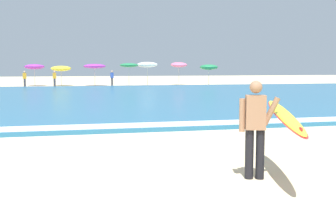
% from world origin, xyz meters
% --- Properties ---
extents(ground_plane, '(160.00, 160.00, 0.00)m').
position_xyz_m(ground_plane, '(0.00, 0.00, 0.00)').
color(ground_plane, beige).
extents(sea, '(120.00, 28.00, 0.14)m').
position_xyz_m(sea, '(0.00, 20.12, 0.07)').
color(sea, teal).
rests_on(sea, ground).
extents(surf_foam, '(120.00, 1.06, 0.01)m').
position_xyz_m(surf_foam, '(0.00, 6.72, 0.15)').
color(surf_foam, white).
rests_on(surf_foam, sea).
extents(surfer_with_board, '(1.31, 2.87, 1.73)m').
position_xyz_m(surfer_with_board, '(2.70, 0.61, 1.03)').
color(surfer_with_board, black).
rests_on(surfer_with_board, ground).
extents(beach_umbrella_2, '(1.99, 2.01, 2.25)m').
position_xyz_m(beach_umbrella_2, '(-4.70, 37.91, 1.96)').
color(beach_umbrella_2, beige).
rests_on(beach_umbrella_2, ground).
extents(beach_umbrella_3, '(2.05, 2.06, 2.09)m').
position_xyz_m(beach_umbrella_3, '(-2.07, 37.60, 1.79)').
color(beach_umbrella_3, beige).
rests_on(beach_umbrella_3, ground).
extents(beach_umbrella_4, '(2.24, 2.25, 2.26)m').
position_xyz_m(beach_umbrella_4, '(1.29, 36.59, 2.02)').
color(beach_umbrella_4, beige).
rests_on(beach_umbrella_4, ground).
extents(beach_umbrella_5, '(1.87, 1.88, 2.34)m').
position_xyz_m(beach_umbrella_5, '(4.65, 35.52, 2.11)').
color(beach_umbrella_5, beige).
rests_on(beach_umbrella_5, ground).
extents(beach_umbrella_6, '(2.09, 2.11, 2.47)m').
position_xyz_m(beach_umbrella_6, '(6.55, 35.49, 2.16)').
color(beach_umbrella_6, beige).
rests_on(beach_umbrella_6, ground).
extents(beach_umbrella_7, '(1.74, 1.78, 2.50)m').
position_xyz_m(beach_umbrella_7, '(10.09, 36.33, 2.17)').
color(beach_umbrella_7, beige).
rests_on(beach_umbrella_7, ground).
extents(beach_umbrella_8, '(1.89, 1.89, 2.20)m').
position_xyz_m(beach_umbrella_8, '(13.01, 35.11, 1.91)').
color(beach_umbrella_8, beige).
rests_on(beach_umbrella_8, ground).
extents(beachgoer_near_row_left, '(0.32, 0.20, 1.58)m').
position_xyz_m(beachgoer_near_row_left, '(-5.30, 34.68, 0.84)').
color(beachgoer_near_row_left, '#383842').
rests_on(beachgoer_near_row_left, ground).
extents(beachgoer_near_row_mid, '(0.32, 0.20, 1.58)m').
position_xyz_m(beachgoer_near_row_mid, '(2.93, 35.34, 0.84)').
color(beachgoer_near_row_mid, '#383842').
rests_on(beachgoer_near_row_mid, ground).
extents(beachgoer_near_row_right, '(0.32, 0.20, 1.58)m').
position_xyz_m(beachgoer_near_row_right, '(-2.59, 34.71, 0.84)').
color(beachgoer_near_row_right, '#383842').
rests_on(beachgoer_near_row_right, ground).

